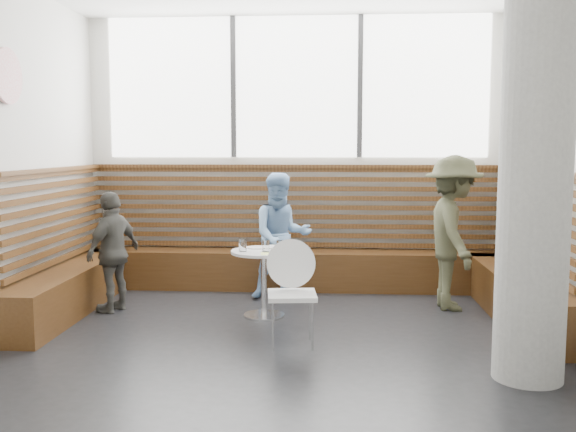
# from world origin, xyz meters

# --- Properties ---
(room) EXTENTS (5.00, 5.00, 3.20)m
(room) POSITION_xyz_m (0.00, 0.00, 1.60)
(room) COLOR silver
(room) RESTS_ON ground
(booth) EXTENTS (5.00, 2.50, 1.44)m
(booth) POSITION_xyz_m (0.00, 1.77, 0.41)
(booth) COLOR #3C230F
(booth) RESTS_ON ground
(concrete_column) EXTENTS (0.50, 0.50, 3.20)m
(concrete_column) POSITION_xyz_m (1.85, -0.60, 1.60)
(concrete_column) COLOR gray
(concrete_column) RESTS_ON ground
(wall_art) EXTENTS (0.03, 0.50, 0.50)m
(wall_art) POSITION_xyz_m (-2.46, 0.40, 2.30)
(wall_art) COLOR white
(wall_art) RESTS_ON room
(cafe_table) EXTENTS (0.64, 0.64, 0.66)m
(cafe_table) POSITION_xyz_m (-0.24, 0.97, 0.47)
(cafe_table) COLOR silver
(cafe_table) RESTS_ON ground
(cafe_chair) EXTENTS (0.42, 0.41, 0.88)m
(cafe_chair) POSITION_xyz_m (0.10, 0.13, 0.52)
(cafe_chair) COLOR white
(cafe_chair) RESTS_ON ground
(adult_man) EXTENTS (0.63, 1.05, 1.59)m
(adult_man) POSITION_xyz_m (1.68, 1.42, 0.80)
(adult_man) COLOR #3D3F2A
(adult_man) RESTS_ON ground
(child_back) EXTENTS (0.78, 0.68, 1.39)m
(child_back) POSITION_xyz_m (-0.12, 1.76, 0.69)
(child_back) COLOR #769ECD
(child_back) RESTS_ON ground
(child_left) EXTENTS (0.55, 0.78, 1.23)m
(child_left) POSITION_xyz_m (-1.79, 1.08, 0.61)
(child_left) COLOR #484742
(child_left) RESTS_ON ground
(plate_near) EXTENTS (0.19, 0.19, 0.01)m
(plate_near) POSITION_xyz_m (-0.32, 1.09, 0.67)
(plate_near) COLOR white
(plate_near) RESTS_ON cafe_table
(plate_far) EXTENTS (0.20, 0.20, 0.01)m
(plate_far) POSITION_xyz_m (-0.17, 1.15, 0.67)
(plate_far) COLOR white
(plate_far) RESTS_ON cafe_table
(glass_left) EXTENTS (0.08, 0.08, 0.12)m
(glass_left) POSITION_xyz_m (-0.43, 0.90, 0.72)
(glass_left) COLOR white
(glass_left) RESTS_ON cafe_table
(glass_mid) EXTENTS (0.07, 0.07, 0.11)m
(glass_mid) POSITION_xyz_m (-0.21, 0.90, 0.72)
(glass_mid) COLOR white
(glass_mid) RESTS_ON cafe_table
(glass_right) EXTENTS (0.07, 0.07, 0.10)m
(glass_right) POSITION_xyz_m (-0.08, 0.95, 0.71)
(glass_right) COLOR white
(glass_right) RESTS_ON cafe_table
(menu_card) EXTENTS (0.23, 0.18, 0.00)m
(menu_card) POSITION_xyz_m (-0.14, 0.77, 0.66)
(menu_card) COLOR #A5C64C
(menu_card) RESTS_ON cafe_table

